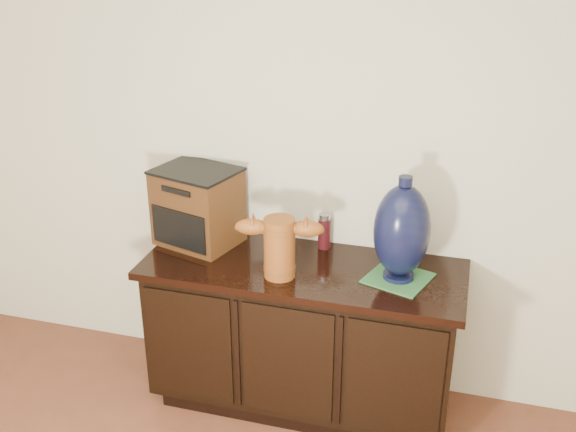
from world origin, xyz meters
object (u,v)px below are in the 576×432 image
(terracotta_vessel, at_px, (279,244))
(lamp_base, at_px, (402,231))
(tv_radio, at_px, (198,207))
(sideboard, at_px, (302,334))
(spray_can, at_px, (324,231))

(terracotta_vessel, relative_size, lamp_base, 0.83)
(tv_radio, distance_m, lamp_base, 0.98)
(sideboard, height_order, spray_can, spray_can)
(sideboard, xyz_separation_m, tv_radio, (-0.55, 0.11, 0.55))
(sideboard, distance_m, terracotta_vessel, 0.54)
(terracotta_vessel, bearing_deg, lamp_base, 1.91)
(terracotta_vessel, distance_m, tv_radio, 0.52)
(sideboard, relative_size, lamp_base, 3.12)
(tv_radio, bearing_deg, spray_can, 25.79)
(terracotta_vessel, relative_size, spray_can, 2.23)
(tv_radio, relative_size, spray_can, 2.51)
(sideboard, height_order, terracotta_vessel, terracotta_vessel)
(tv_radio, bearing_deg, terracotta_vessel, -9.17)
(terracotta_vessel, height_order, lamp_base, lamp_base)
(terracotta_vessel, xyz_separation_m, lamp_base, (0.51, 0.11, 0.08))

